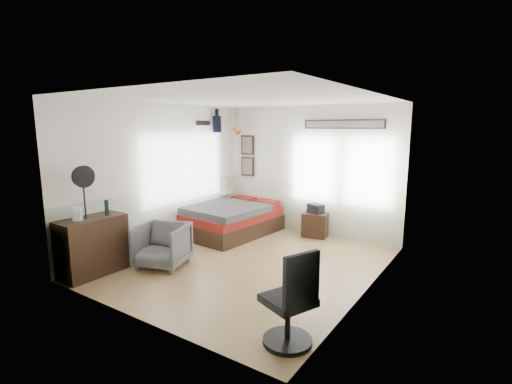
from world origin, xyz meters
TOP-DOWN VIEW (x-y plane):
  - ground_plane at (0.00, 0.00)m, footprint 4.00×4.50m
  - room_shell at (-0.08, 0.19)m, footprint 4.02×4.52m
  - wall_decor at (-1.10, 1.96)m, footprint 3.55×1.32m
  - bed at (-1.30, 1.24)m, footprint 1.58×2.12m
  - dresser at (-1.74, -1.71)m, footprint 0.48×1.00m
  - armchair at (-1.09, -0.89)m, footprint 0.97×0.98m
  - nightstand at (0.29, 2.05)m, footprint 0.56×0.48m
  - task_chair at (1.75, -1.72)m, footprint 0.61×0.61m
  - kettle at (-1.76, -1.91)m, footprint 0.18×0.15m
  - bottle at (-1.66, -1.47)m, footprint 0.06×0.06m
  - stand_fan at (-1.72, -1.79)m, footprint 0.10×0.33m
  - black_bag at (0.29, 2.05)m, footprint 0.37×0.30m

SIDE VIEW (x-z plane):
  - ground_plane at x=0.00m, z-range -0.01..0.00m
  - nightstand at x=0.29m, z-range 0.00..0.50m
  - bed at x=-1.30m, z-range -0.01..0.64m
  - armchair at x=-1.09m, z-range 0.00..0.71m
  - task_chair at x=1.75m, z-range -0.10..0.96m
  - dresser at x=-1.74m, z-range 0.00..0.90m
  - black_bag at x=0.29m, z-range 0.50..0.69m
  - kettle at x=-1.76m, z-range 0.90..1.10m
  - bottle at x=-1.66m, z-range 0.90..1.15m
  - stand_fan at x=-1.72m, z-range 1.12..1.94m
  - room_shell at x=-0.08m, z-range 0.26..2.97m
  - wall_decor at x=-1.10m, z-range 1.38..2.82m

